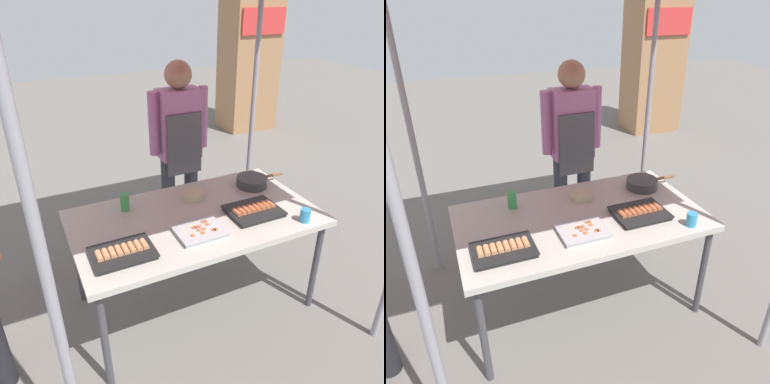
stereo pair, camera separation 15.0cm
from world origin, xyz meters
TOP-DOWN VIEW (x-y plane):
  - ground_plane at (0.00, 0.00)m, footprint 18.00×18.00m
  - stall_table at (0.00, 0.00)m, footprint 1.60×0.90m
  - tray_grilled_sausages at (0.36, -0.14)m, footprint 0.34×0.28m
  - tray_meat_skewers at (-0.07, -0.20)m, footprint 0.29×0.24m
  - tray_pork_links at (-0.55, -0.21)m, footprint 0.35×0.25m
  - cooking_wok at (0.58, 0.20)m, footprint 0.39×0.23m
  - condiment_bowl at (0.09, 0.22)m, footprint 0.16×0.16m
  - drink_cup_near_edge at (0.60, -0.36)m, footprint 0.07×0.07m
  - drink_cup_by_wok at (-0.39, 0.27)m, footprint 0.06×0.06m
  - vendor_woman at (0.26, 0.84)m, footprint 0.52×0.23m
  - neighbor_stall_left at (2.60, 3.38)m, footprint 0.81×0.66m

SIDE VIEW (x-z plane):
  - ground_plane at x=0.00m, z-range 0.00..0.00m
  - stall_table at x=0.00m, z-range 0.32..1.07m
  - tray_meat_skewers at x=-0.07m, z-range 0.75..0.79m
  - tray_grilled_sausages at x=0.36m, z-range 0.74..0.80m
  - tray_pork_links at x=-0.55m, z-range 0.74..0.80m
  - condiment_bowl at x=0.09m, z-range 0.75..0.80m
  - cooking_wok at x=0.58m, z-range 0.75..0.82m
  - drink_cup_near_edge at x=0.60m, z-range 0.75..0.84m
  - drink_cup_by_wok at x=-0.39m, z-range 0.75..0.87m
  - vendor_woman at x=0.26m, z-range 0.15..1.74m
  - neighbor_stall_left at x=2.60m, z-range 0.00..2.10m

